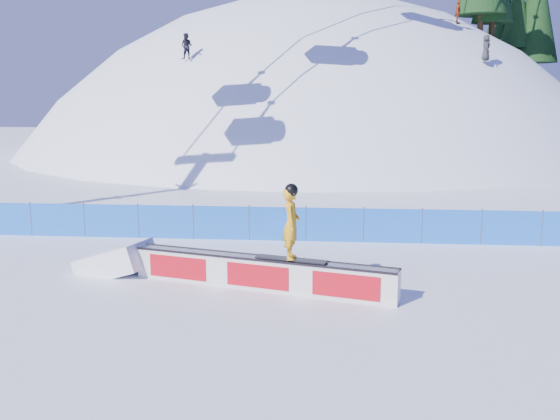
{
  "coord_description": "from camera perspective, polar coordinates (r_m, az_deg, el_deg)",
  "views": [
    {
      "loc": [
        1.97,
        -16.83,
        5.05
      ],
      "look_at": [
        0.41,
        0.92,
        1.76
      ],
      "focal_mm": 40.0,
      "sensor_mm": 36.0,
      "label": 1
    }
  ],
  "objects": [
    {
      "name": "snowboarder",
      "position": [
        15.87,
        1.04,
        -1.17
      ],
      "size": [
        1.92,
        0.85,
        1.99
      ],
      "rotation": [
        0.0,
        0.0,
        1.56
      ],
      "color": "black",
      "rests_on": "rail_box"
    },
    {
      "name": "safety_fence",
      "position": [
        21.88,
        -0.25,
        -1.27
      ],
      "size": [
        22.05,
        0.05,
        1.3
      ],
      "color": "blue",
      "rests_on": "ground"
    },
    {
      "name": "snow_ramp",
      "position": [
        18.8,
        -14.75,
        -5.48
      ],
      "size": [
        2.43,
        1.88,
        1.34
      ],
      "primitive_type": null,
      "rotation": [
        0.0,
        -0.31,
        -0.28
      ],
      "color": "white",
      "rests_on": "ground"
    },
    {
      "name": "ground",
      "position": [
        17.68,
        -1.6,
        -6.14
      ],
      "size": [
        160.0,
        160.0,
        0.0
      ],
      "primitive_type": "plane",
      "color": "white",
      "rests_on": "ground"
    },
    {
      "name": "distant_skiers",
      "position": [
        46.87,
        5.7,
        17.31
      ],
      "size": [
        20.18,
        12.26,
        7.64
      ],
      "color": "black",
      "rests_on": "ground"
    },
    {
      "name": "snow_hill",
      "position": [
        63.21,
        2.94,
        -10.94
      ],
      "size": [
        64.0,
        64.0,
        64.0
      ],
      "color": "white",
      "rests_on": "ground"
    },
    {
      "name": "rail_box",
      "position": [
        16.51,
        -1.76,
        -5.79
      ],
      "size": [
        7.15,
        2.48,
        0.87
      ],
      "rotation": [
        0.0,
        0.0,
        -0.28
      ],
      "color": "silver",
      "rests_on": "ground"
    }
  ]
}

